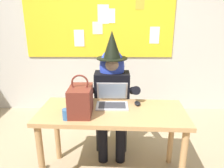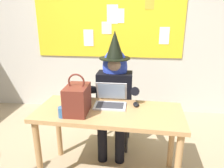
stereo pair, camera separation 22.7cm
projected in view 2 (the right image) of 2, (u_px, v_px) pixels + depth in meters
The scene contains 8 objects.
wall_back_bulletin at pixel (109, 30), 3.51m from camera, with size 5.86×1.91×2.74m.
desk_main at pixel (109, 120), 2.09m from camera, with size 1.44×0.67×0.75m.
chair_at_desk at pixel (115, 106), 2.76m from camera, with size 0.43×0.43×0.89m.
person_costumed at pixel (114, 88), 2.56m from camera, with size 0.59×0.64×1.46m.
laptop at pixel (111, 100), 2.18m from camera, with size 0.32×0.30×0.22m.
computer_mouse at pixel (136, 104), 2.15m from camera, with size 0.06×0.10×0.03m, color black.
handbag at pixel (77, 99), 1.98m from camera, with size 0.20×0.30×0.38m.
coffee_mug at pixel (63, 112), 1.91m from camera, with size 0.08×0.08×0.10m, color #336099.
Camera 2 is at (0.47, -1.74, 1.63)m, focal length 34.27 mm.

